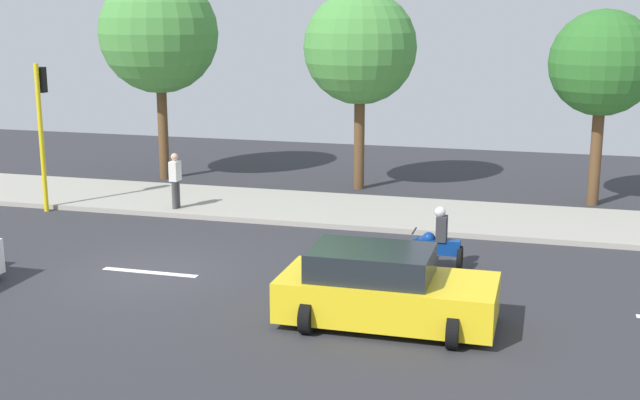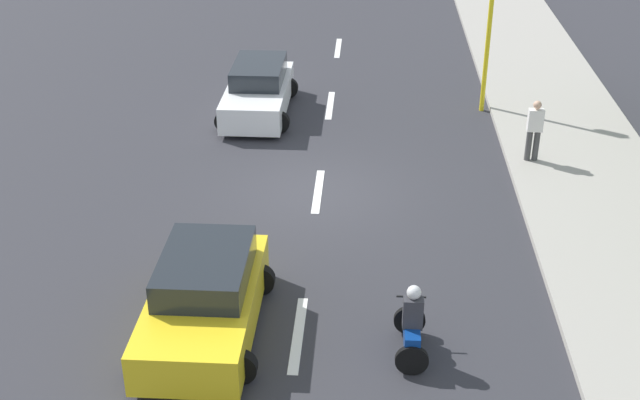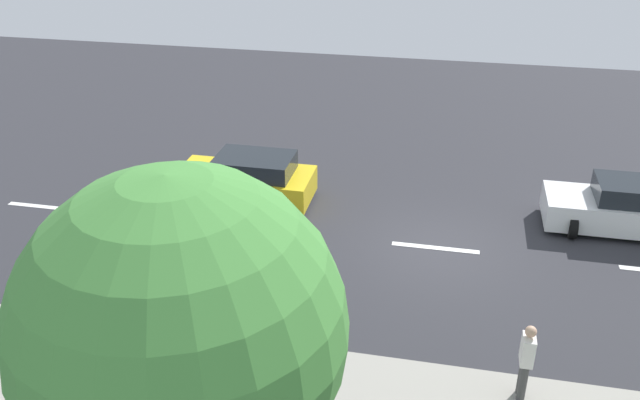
{
  "view_description": "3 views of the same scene",
  "coord_description": "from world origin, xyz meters",
  "px_view_note": "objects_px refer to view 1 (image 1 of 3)",
  "views": [
    {
      "loc": [
        -17.03,
        -8.87,
        6.04
      ],
      "look_at": [
        1.26,
        -3.81,
        1.71
      ],
      "focal_mm": 46.83,
      "sensor_mm": 36.0,
      "label": 1
    },
    {
      "loc": [
        1.21,
        -18.82,
        9.66
      ],
      "look_at": [
        0.23,
        -2.99,
        1.33
      ],
      "focal_mm": 46.87,
      "sensor_mm": 36.0,
      "label": 2
    },
    {
      "loc": [
        16.19,
        0.14,
        9.51
      ],
      "look_at": [
        -0.32,
        -3.33,
        0.99
      ],
      "focal_mm": 37.49,
      "sensor_mm": 36.0,
      "label": 3
    }
  ],
  "objects_px": {
    "street_tree_north": "(360,48)",
    "pedestrian_near_signal": "(175,179)",
    "motorcycle": "(436,243)",
    "street_tree_center": "(159,34)",
    "car_yellow_cab": "(384,289)",
    "traffic_light_corner": "(42,116)",
    "street_tree_south": "(603,64)"
  },
  "relations": [
    {
      "from": "pedestrian_near_signal",
      "to": "street_tree_center",
      "type": "relative_size",
      "value": 0.23
    },
    {
      "from": "street_tree_south",
      "to": "motorcycle",
      "type": "bearing_deg",
      "value": 154.18
    },
    {
      "from": "pedestrian_near_signal",
      "to": "street_tree_north",
      "type": "bearing_deg",
      "value": -42.79
    },
    {
      "from": "street_tree_north",
      "to": "street_tree_center",
      "type": "relative_size",
      "value": 0.92
    },
    {
      "from": "street_tree_south",
      "to": "street_tree_center",
      "type": "height_order",
      "value": "street_tree_center"
    },
    {
      "from": "car_yellow_cab",
      "to": "traffic_light_corner",
      "type": "distance_m",
      "value": 13.72
    },
    {
      "from": "street_tree_north",
      "to": "pedestrian_near_signal",
      "type": "bearing_deg",
      "value": 137.21
    },
    {
      "from": "motorcycle",
      "to": "traffic_light_corner",
      "type": "bearing_deg",
      "value": 77.47
    },
    {
      "from": "car_yellow_cab",
      "to": "street_tree_center",
      "type": "height_order",
      "value": "street_tree_center"
    },
    {
      "from": "motorcycle",
      "to": "pedestrian_near_signal",
      "type": "relative_size",
      "value": 0.91
    },
    {
      "from": "car_yellow_cab",
      "to": "street_tree_south",
      "type": "bearing_deg",
      "value": -20.27
    },
    {
      "from": "pedestrian_near_signal",
      "to": "traffic_light_corner",
      "type": "xyz_separation_m",
      "value": [
        -0.78,
        3.94,
        1.87
      ]
    },
    {
      "from": "pedestrian_near_signal",
      "to": "traffic_light_corner",
      "type": "relative_size",
      "value": 0.38
    },
    {
      "from": "motorcycle",
      "to": "traffic_light_corner",
      "type": "distance_m",
      "value": 12.83
    },
    {
      "from": "traffic_light_corner",
      "to": "car_yellow_cab",
      "type": "bearing_deg",
      "value": -119.22
    },
    {
      "from": "car_yellow_cab",
      "to": "pedestrian_near_signal",
      "type": "xyz_separation_m",
      "value": [
        7.39,
        7.88,
        0.35
      ]
    },
    {
      "from": "traffic_light_corner",
      "to": "street_tree_north",
      "type": "distance_m",
      "value": 10.42
    },
    {
      "from": "motorcycle",
      "to": "street_tree_center",
      "type": "xyz_separation_m",
      "value": [
        8.29,
        11.07,
        4.57
      ]
    },
    {
      "from": "car_yellow_cab",
      "to": "street_tree_north",
      "type": "height_order",
      "value": "street_tree_north"
    },
    {
      "from": "motorcycle",
      "to": "street_tree_north",
      "type": "distance_m",
      "value": 10.17
    },
    {
      "from": "car_yellow_cab",
      "to": "street_tree_center",
      "type": "relative_size",
      "value": 0.57
    },
    {
      "from": "motorcycle",
      "to": "pedestrian_near_signal",
      "type": "height_order",
      "value": "pedestrian_near_signal"
    },
    {
      "from": "traffic_light_corner",
      "to": "street_tree_south",
      "type": "bearing_deg",
      "value": -71.91
    },
    {
      "from": "traffic_light_corner",
      "to": "street_tree_north",
      "type": "xyz_separation_m",
      "value": [
        5.72,
        -8.51,
        1.87
      ]
    },
    {
      "from": "car_yellow_cab",
      "to": "motorcycle",
      "type": "xyz_separation_m",
      "value": [
        3.87,
        -0.51,
        -0.07
      ]
    },
    {
      "from": "street_tree_north",
      "to": "car_yellow_cab",
      "type": "bearing_deg",
      "value": -164.99
    },
    {
      "from": "motorcycle",
      "to": "street_tree_south",
      "type": "bearing_deg",
      "value": -25.82
    },
    {
      "from": "pedestrian_near_signal",
      "to": "street_tree_south",
      "type": "distance_m",
      "value": 13.51
    },
    {
      "from": "car_yellow_cab",
      "to": "motorcycle",
      "type": "relative_size",
      "value": 2.75
    },
    {
      "from": "car_yellow_cab",
      "to": "pedestrian_near_signal",
      "type": "distance_m",
      "value": 10.81
    },
    {
      "from": "pedestrian_near_signal",
      "to": "traffic_light_corner",
      "type": "bearing_deg",
      "value": 101.2
    },
    {
      "from": "traffic_light_corner",
      "to": "street_tree_center",
      "type": "distance_m",
      "value": 6.13
    }
  ]
}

